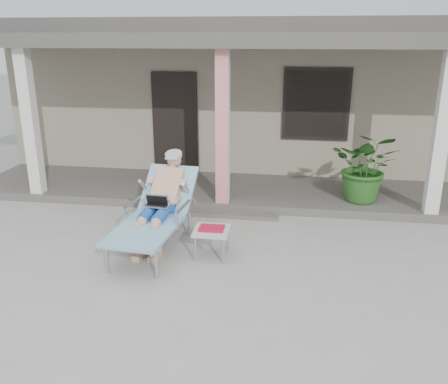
# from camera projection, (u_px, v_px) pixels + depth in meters

# --- Properties ---
(ground) EXTENTS (60.00, 60.00, 0.00)m
(ground) POSITION_uv_depth(u_px,v_px,m) (198.00, 264.00, 6.44)
(ground) COLOR #9E9E99
(ground) RESTS_ON ground
(house) EXTENTS (10.40, 5.40, 3.30)m
(house) POSITION_uv_depth(u_px,v_px,m) (249.00, 89.00, 12.01)
(house) COLOR #9F937E
(house) RESTS_ON ground
(porch_deck) EXTENTS (10.00, 2.00, 0.15)m
(porch_deck) POSITION_uv_depth(u_px,v_px,m) (229.00, 191.00, 9.23)
(porch_deck) COLOR #605B56
(porch_deck) RESTS_ON ground
(porch_overhang) EXTENTS (10.00, 2.30, 2.85)m
(porch_overhang) POSITION_uv_depth(u_px,v_px,m) (230.00, 45.00, 8.33)
(porch_overhang) COLOR silver
(porch_overhang) RESTS_ON porch_deck
(porch_step) EXTENTS (2.00, 0.30, 0.07)m
(porch_step) POSITION_uv_depth(u_px,v_px,m) (220.00, 213.00, 8.16)
(porch_step) COLOR #605B56
(porch_step) RESTS_ON ground
(lounger) EXTENTS (0.94, 2.12, 1.35)m
(lounger) POSITION_uv_depth(u_px,v_px,m) (158.00, 191.00, 6.82)
(lounger) COLOR #B7B7BC
(lounger) RESTS_ON ground
(side_table) EXTENTS (0.49, 0.49, 0.44)m
(side_table) POSITION_uv_depth(u_px,v_px,m) (212.00, 232.00, 6.56)
(side_table) COLOR beige
(side_table) RESTS_ON ground
(potted_palm) EXTENTS (1.35, 1.25, 1.26)m
(potted_palm) POSITION_uv_depth(u_px,v_px,m) (366.00, 167.00, 8.26)
(potted_palm) COLOR #26591E
(potted_palm) RESTS_ON porch_deck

